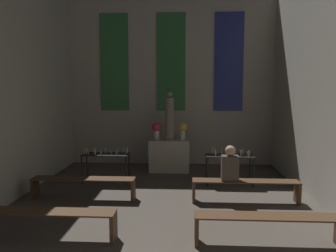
{
  "coord_description": "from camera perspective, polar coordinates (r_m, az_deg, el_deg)",
  "views": [
    {
      "loc": [
        0.49,
        -1.42,
        2.43
      ],
      "look_at": [
        0.0,
        7.33,
        1.44
      ],
      "focal_mm": 35.0,
      "sensor_mm": 36.0,
      "label": 1
    }
  ],
  "objects": [
    {
      "name": "statue",
      "position": [
        9.6,
        0.27,
        1.55
      ],
      "size": [
        0.26,
        0.26,
        1.42
      ],
      "color": "gray",
      "rests_on": "altar"
    },
    {
      "name": "altar",
      "position": [
        9.76,
        0.26,
        -5.12
      ],
      "size": [
        1.17,
        0.69,
        0.94
      ],
      "color": "#BCB29E",
      "rests_on": "ground_plane"
    },
    {
      "name": "pew_back_right",
      "position": [
        7.33,
        13.32,
        -10.15
      ],
      "size": [
        2.27,
        0.36,
        0.48
      ],
      "color": "#4C331E",
      "rests_on": "ground_plane"
    },
    {
      "name": "pew_second_left",
      "position": [
        5.83,
        -20.53,
        -14.82
      ],
      "size": [
        2.27,
        0.36,
        0.48
      ],
      "color": "#4C331E",
      "rests_on": "ground_plane"
    },
    {
      "name": "flower_vase_left",
      "position": [
        9.66,
        -2.0,
        -0.54
      ],
      "size": [
        0.28,
        0.28,
        0.51
      ],
      "color": "beige",
      "rests_on": "altar"
    },
    {
      "name": "wall_back",
      "position": [
        10.57,
        0.55,
        8.22
      ],
      "size": [
        6.71,
        0.16,
        5.44
      ],
      "color": "#B2AD9E",
      "rests_on": "ground_plane"
    },
    {
      "name": "pew_back_left",
      "position": [
        7.56,
        -14.5,
        -9.67
      ],
      "size": [
        2.27,
        0.36,
        0.48
      ],
      "color": "#4C331E",
      "rests_on": "ground_plane"
    },
    {
      "name": "candle_rack_left",
      "position": [
        8.68,
        -10.81,
        -5.37
      ],
      "size": [
        1.19,
        0.51,
        0.94
      ],
      "color": "black",
      "rests_on": "ground_plane"
    },
    {
      "name": "pew_second_right",
      "position": [
        5.52,
        17.0,
        -15.89
      ],
      "size": [
        2.27,
        0.36,
        0.48
      ],
      "color": "#4C331E",
      "rests_on": "ground_plane"
    },
    {
      "name": "candle_rack_right",
      "position": [
        8.5,
        10.66,
        -5.61
      ],
      "size": [
        1.19,
        0.51,
        0.95
      ],
      "color": "black",
      "rests_on": "ground_plane"
    },
    {
      "name": "flower_vase_right",
      "position": [
        9.62,
        2.53,
        -0.57
      ],
      "size": [
        0.28,
        0.28,
        0.51
      ],
      "color": "beige",
      "rests_on": "altar"
    },
    {
      "name": "person_seated",
      "position": [
        7.16,
        10.73,
        -6.66
      ],
      "size": [
        0.36,
        0.24,
        0.76
      ],
      "color": "#4C4238",
      "rests_on": "pew_back_right"
    }
  ]
}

